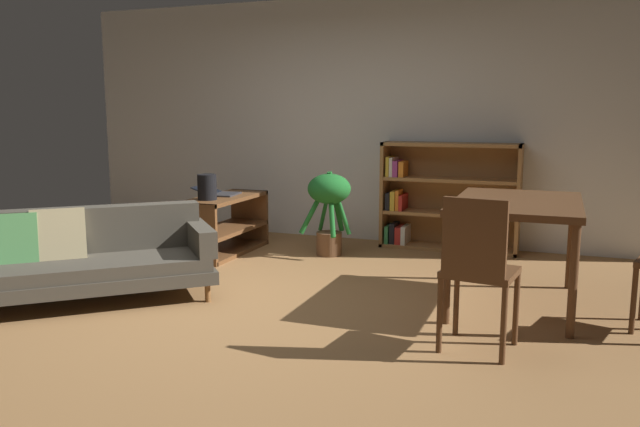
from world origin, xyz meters
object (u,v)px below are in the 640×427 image
(open_laptop, at_px, (219,193))
(dining_table, at_px, (517,211))
(fabric_couch, at_px, (83,256))
(potted_floor_plant, at_px, (329,201))
(dining_chair_near, at_px, (478,265))
(bookshelf, at_px, (442,197))
(desk_speaker, at_px, (207,187))
(media_console, at_px, (225,226))

(open_laptop, xyz_separation_m, dining_table, (3.02, -0.85, 0.11))
(fabric_couch, distance_m, potted_floor_plant, 2.48)
(dining_chair_near, xyz_separation_m, bookshelf, (-0.72, 2.91, 0.00))
(desk_speaker, xyz_separation_m, dining_chair_near, (2.79, -1.58, -0.17))
(media_console, height_order, desk_speaker, desk_speaker)
(media_console, distance_m, bookshelf, 2.31)
(media_console, distance_m, potted_floor_plant, 1.11)
(desk_speaker, height_order, potted_floor_plant, potted_floor_plant)
(media_console, height_order, dining_table, dining_table)
(dining_table, bearing_deg, bookshelf, 115.57)
(open_laptop, relative_size, bookshelf, 0.33)
(dining_table, height_order, bookshelf, bookshelf)
(open_laptop, distance_m, dining_table, 3.14)
(potted_floor_plant, xyz_separation_m, dining_table, (1.88, -1.07, 0.17))
(potted_floor_plant, bearing_deg, bookshelf, 36.63)
(bookshelf, bearing_deg, dining_table, -64.43)
(potted_floor_plant, relative_size, dining_chair_near, 0.89)
(fabric_couch, xyz_separation_m, bookshelf, (2.25, 2.89, 0.20))
(fabric_couch, bearing_deg, potted_floor_plant, 59.83)
(media_console, bearing_deg, potted_floor_plant, 15.95)
(dining_table, distance_m, bookshelf, 2.02)
(fabric_couch, relative_size, bookshelf, 1.32)
(potted_floor_plant, xyz_separation_m, bookshelf, (1.01, 0.75, -0.01))
(fabric_couch, xyz_separation_m, media_console, (0.21, 1.84, -0.06))
(desk_speaker, xyz_separation_m, potted_floor_plant, (1.06, 0.59, -0.16))
(potted_floor_plant, height_order, dining_table, potted_floor_plant)
(open_laptop, relative_size, dining_table, 0.35)
(open_laptop, height_order, dining_chair_near, dining_chair_near)
(dining_table, relative_size, bookshelf, 0.94)
(media_console, relative_size, dining_chair_near, 1.19)
(fabric_couch, height_order, dining_table, dining_table)
(desk_speaker, bearing_deg, fabric_couch, -96.73)
(desk_speaker, distance_m, dining_table, 2.97)
(desk_speaker, height_order, dining_table, desk_speaker)
(fabric_couch, height_order, potted_floor_plant, potted_floor_plant)
(desk_speaker, distance_m, dining_chair_near, 3.21)
(media_console, relative_size, open_laptop, 2.42)
(open_laptop, relative_size, dining_chair_near, 0.49)
(fabric_couch, xyz_separation_m, open_laptop, (0.10, 1.92, 0.27))
(desk_speaker, bearing_deg, dining_table, -9.33)
(open_laptop, xyz_separation_m, bookshelf, (2.15, 0.97, -0.07))
(open_laptop, xyz_separation_m, dining_chair_near, (2.87, -1.94, -0.07))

